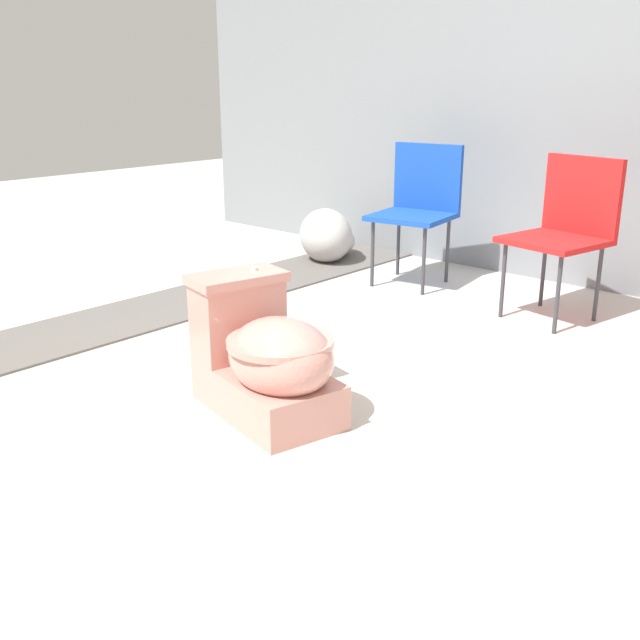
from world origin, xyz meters
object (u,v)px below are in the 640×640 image
folding_chair_middle (568,221)px  boulder_near (332,240)px  toilet (267,359)px  folding_chair_left (420,199)px  boulder_far (326,235)px

folding_chair_middle → boulder_near: size_ratio=2.44×
toilet → folding_chair_left: bearing=122.5°
folding_chair_left → folding_chair_middle: bearing=76.1°
toilet → folding_chair_left: 2.12m
folding_chair_left → folding_chair_middle: size_ratio=1.00×
boulder_near → boulder_far: size_ratio=0.74×
folding_chair_left → boulder_far: folding_chair_left is taller
boulder_near → boulder_far: boulder_far is taller
toilet → folding_chair_middle: folding_chair_middle is taller
toilet → boulder_far: (-1.45, 1.99, -0.04)m
boulder_far → boulder_near: bearing=114.0°
folding_chair_middle → boulder_far: bearing=-81.9°
toilet → boulder_near: (-1.52, 2.13, -0.10)m
folding_chair_left → toilet: bearing=10.4°
boulder_near → boulder_far: (0.06, -0.14, 0.07)m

